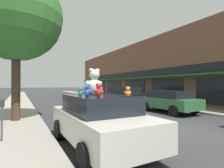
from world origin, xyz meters
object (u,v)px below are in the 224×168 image
Objects in this scene: teddy_bear_blue at (87,91)px; teddy_bear_teal at (80,92)px; teddy_bear_red at (98,90)px; street_tree at (16,15)px; teddy_bear_black at (97,91)px; parking_meter at (2,115)px; teddy_bear_cream at (88,91)px; plush_art_car at (99,120)px; teddy_bear_pink at (101,91)px; parked_car_far_center at (168,100)px; teddy_bear_giant at (94,82)px; teddy_bear_orange at (128,92)px; teddy_bear_brown at (91,90)px; parked_car_far_right at (126,95)px; teddy_bear_green at (93,90)px.

teddy_bear_blue reaches higher than teddy_bear_teal.
teddy_bear_teal is (-0.42, 0.28, -0.05)m from teddy_bear_red.
teddy_bear_red is 0.05× the size of street_tree.
parking_meter is at bearing -51.66° from teddy_bear_black.
street_tree is (-2.21, 4.10, 3.61)m from teddy_bear_cream.
street_tree reaches higher than teddy_bear_teal.
plush_art_car is 3.00m from parking_meter.
teddy_bear_black reaches higher than parking_meter.
teddy_bear_teal is (-0.65, -0.23, 0.85)m from plush_art_car.
teddy_bear_pink is 0.06× the size of parked_car_far_center.
teddy_bear_giant is 3.06× the size of teddy_bear_orange.
teddy_bear_brown is (-0.06, 0.39, 0.01)m from teddy_bear_black.
teddy_bear_brown is at bearing -69.97° from teddy_bear_orange.
parked_car_far_center is (6.72, 2.90, -0.88)m from teddy_bear_brown.
teddy_bear_giant is 7.75m from parked_car_far_center.
parked_car_far_right is at bearing 39.31° from parking_meter.
teddy_bear_brown reaches higher than plush_art_car.
plush_art_car is at bearing 82.17° from teddy_bear_green.
teddy_bear_teal is at bearing 11.12° from teddy_bear_black.
teddy_bear_black is 0.06× the size of parked_car_far_center.
parked_car_far_center reaches higher than parking_meter.
parked_car_far_center is 10.20m from street_tree.
parked_car_far_center is at bearing -90.00° from parked_car_far_right.
teddy_bear_black is at bearing -18.48° from parking_meter.
plush_art_car is 1.03× the size of parked_car_far_center.
teddy_bear_teal is (-1.06, -0.97, 0.01)m from teddy_bear_pink.
teddy_bear_black is at bearing -77.92° from teddy_bear_teal.
parked_car_far_center is at bearing 28.79° from plush_art_car.
teddy_bear_orange is 1.01× the size of teddy_bear_green.
teddy_bear_teal is at bearing -161.70° from plush_art_car.
parked_car_far_right is 0.61× the size of street_tree.
teddy_bear_green is 0.21× the size of parking_meter.
teddy_bear_black is at bearing 42.11° from teddy_bear_pink.
teddy_bear_brown reaches higher than parked_car_far_right.
teddy_bear_brown is (-0.28, 1.95, 0.00)m from teddy_bear_orange.
teddy_bear_giant is 0.64m from teddy_bear_brown.
teddy_bear_black is at bearing -60.79° from street_tree.
street_tree reaches higher than parked_car_far_right.
parking_meter is (-2.76, 0.92, -0.73)m from teddy_bear_black.
teddy_bear_orange is 1.06× the size of teddy_bear_teal.
teddy_bear_orange is at bearing 64.92° from teddy_bear_black.
parked_car_far_center is at bearing 171.92° from teddy_bear_cream.
teddy_bear_cream is at bearing -92.43° from teddy_bear_giant.
teddy_bear_teal is 0.06× the size of parked_car_far_center.
teddy_bear_cream is at bearing -4.64° from teddy_bear_pink.
parked_car_far_right is (6.43, 8.48, -0.80)m from teddy_bear_pink.
teddy_bear_red reaches higher than parked_car_far_right.
street_tree is at bearing -74.17° from teddy_bear_giant.
teddy_bear_green reaches higher than plush_art_car.
teddy_bear_giant reaches higher than plush_art_car.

